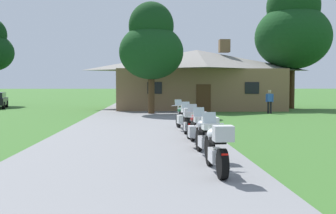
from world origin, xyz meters
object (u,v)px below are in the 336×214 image
at_px(motorcycle_green_farthest_in_row, 184,117).
at_px(tree_by_lodge_front, 151,45).
at_px(motorcycle_red_third_in_row, 198,129).
at_px(motorcycle_silver_second_in_row, 205,136).
at_px(tree_right_of_lodge, 293,28).
at_px(bystander_blue_shirt_near_lodge, 270,100).
at_px(motorcycle_white_fourth_in_row, 188,122).
at_px(motorcycle_white_nearest_to_camera, 217,148).

distance_m(motorcycle_green_farthest_in_row, tree_by_lodge_front, 11.43).
bearing_deg(motorcycle_red_third_in_row, motorcycle_silver_second_in_row, -94.52).
bearing_deg(motorcycle_red_third_in_row, tree_right_of_lodge, 60.15).
height_order(motorcycle_silver_second_in_row, motorcycle_green_farthest_in_row, same).
xyz_separation_m(motorcycle_silver_second_in_row, tree_right_of_lodge, (10.94, 24.24, 6.37)).
distance_m(motorcycle_red_third_in_row, tree_right_of_lodge, 25.53).
xyz_separation_m(motorcycle_green_farthest_in_row, bystander_blue_shirt_near_lodge, (7.08, 10.98, 0.34)).
xyz_separation_m(motorcycle_white_fourth_in_row, tree_by_lodge_front, (-1.32, 13.04, 4.21)).
distance_m(motorcycle_white_fourth_in_row, bystander_blue_shirt_near_lodge, 15.24).
bearing_deg(motorcycle_red_third_in_row, motorcycle_green_farthest_in_row, 87.09).
distance_m(motorcycle_silver_second_in_row, bystander_blue_shirt_near_lodge, 19.14).
bearing_deg(tree_by_lodge_front, motorcycle_silver_second_in_row, -85.41).
height_order(motorcycle_red_third_in_row, tree_right_of_lodge, tree_right_of_lodge).
bearing_deg(tree_right_of_lodge, motorcycle_red_third_in_row, -116.18).
distance_m(motorcycle_white_nearest_to_camera, motorcycle_silver_second_in_row, 2.21).
xyz_separation_m(motorcycle_red_third_in_row, motorcycle_green_farthest_in_row, (-0.06, 4.75, 0.00)).
xyz_separation_m(motorcycle_silver_second_in_row, motorcycle_white_fourth_in_row, (-0.07, 4.32, 0.00)).
bearing_deg(tree_right_of_lodge, motorcycle_green_farthest_in_row, -122.18).
bearing_deg(tree_by_lodge_front, bystander_blue_shirt_near_lodge, 2.98).
height_order(motorcycle_green_farthest_in_row, tree_right_of_lodge, tree_right_of_lodge).
height_order(motorcycle_white_nearest_to_camera, bystander_blue_shirt_near_lodge, bystander_blue_shirt_near_lodge).
xyz_separation_m(motorcycle_white_nearest_to_camera, motorcycle_white_fourth_in_row, (-0.03, 6.53, 0.00)).
distance_m(bystander_blue_shirt_near_lodge, tree_by_lodge_front, 9.30).
bearing_deg(motorcycle_white_nearest_to_camera, motorcycle_silver_second_in_row, 86.73).
distance_m(motorcycle_silver_second_in_row, motorcycle_red_third_in_row, 2.06).
relative_size(motorcycle_white_nearest_to_camera, tree_right_of_lodge, 0.18).
distance_m(motorcycle_red_third_in_row, motorcycle_white_fourth_in_row, 2.25).
bearing_deg(motorcycle_silver_second_in_row, bystander_blue_shirt_near_lodge, 64.38).
relative_size(motorcycle_red_third_in_row, bystander_blue_shirt_near_lodge, 1.24).
bearing_deg(motorcycle_white_nearest_to_camera, bystander_blue_shirt_near_lodge, 68.34).
bearing_deg(motorcycle_white_nearest_to_camera, tree_by_lodge_front, 91.81).
distance_m(motorcycle_silver_second_in_row, motorcycle_white_fourth_in_row, 4.32).
bearing_deg(tree_by_lodge_front, motorcycle_green_farthest_in_row, -82.64).
height_order(motorcycle_white_fourth_in_row, tree_right_of_lodge, tree_right_of_lodge).
xyz_separation_m(tree_by_lodge_front, tree_right_of_lodge, (12.33, 6.89, 2.16)).
xyz_separation_m(motorcycle_red_third_in_row, tree_right_of_lodge, (10.91, 22.18, 6.38)).
distance_m(motorcycle_green_farthest_in_row, tree_right_of_lodge, 21.56).
height_order(motorcycle_white_nearest_to_camera, motorcycle_red_third_in_row, same).
bearing_deg(motorcycle_white_fourth_in_row, motorcycle_green_farthest_in_row, 88.48).
distance_m(motorcycle_white_nearest_to_camera, bystander_blue_shirt_near_lodge, 21.23).
relative_size(motorcycle_white_fourth_in_row, bystander_blue_shirt_near_lodge, 1.24).
bearing_deg(motorcycle_white_fourth_in_row, tree_by_lodge_front, 95.13).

